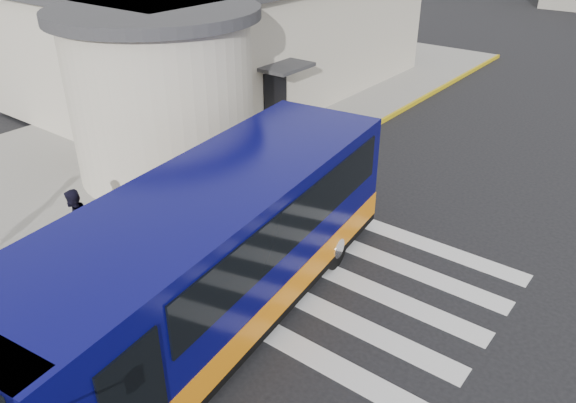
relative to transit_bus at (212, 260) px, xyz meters
The scene contains 8 objects.
ground 3.98m from the transit_bus, 71.79° to the left, with size 140.00×140.00×0.00m, color black.
sidewalk 10.95m from the transit_bus, 136.14° to the left, with size 10.00×34.00×0.15m, color gray.
curb_strip 8.18m from the transit_bus, 110.98° to the left, with size 0.12×34.00×0.16m, color gold.
station_building 14.28m from the transit_bus, 132.84° to the left, with size 12.70×18.70×4.80m.
crosswalk 3.15m from the transit_bus, 76.38° to the left, with size 8.00×5.35×0.01m.
transit_bus is the anchor object (origin of this frame).
pedestrian_b 4.17m from the transit_bus, behind, with size 0.76×0.59×1.56m, color black.
bollard 3.49m from the transit_bus, 157.30° to the right, with size 0.09×0.09×1.08m, color black.
Camera 1 is at (5.43, -9.67, 7.49)m, focal length 35.00 mm.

